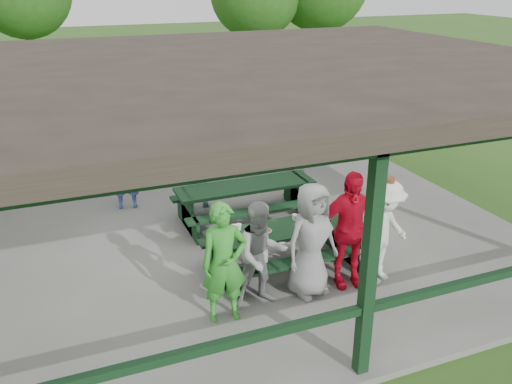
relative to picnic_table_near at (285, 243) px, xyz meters
name	(u,v)px	position (x,y,z in m)	size (l,w,h in m)	color
ground	(249,244)	(-0.16, 1.20, -0.57)	(90.00, 90.00, 0.00)	#2F571B
concrete_slab	(249,241)	(-0.16, 1.20, -0.52)	(10.00, 8.00, 0.10)	slate
pavilion_structure	(248,71)	(-0.16, 1.20, 2.59)	(10.60, 8.60, 3.24)	black
picnic_table_near	(285,243)	(0.00, 0.00, 0.00)	(2.56, 1.39, 0.75)	black
picnic_table_far	(246,198)	(0.08, 2.00, 0.00)	(2.71, 1.39, 0.75)	black
table_setting	(282,225)	(-0.04, 0.02, 0.31)	(2.44, 0.45, 0.10)	white
contestant_green	(224,263)	(-1.35, -0.93, 0.40)	(0.64, 0.42, 1.75)	green
contestant_grey_left	(261,255)	(-0.74, -0.78, 0.33)	(0.78, 0.61, 1.61)	gray
contestant_grey_mid	(311,240)	(0.06, -0.79, 0.42)	(0.87, 0.57, 1.78)	gray
contestant_red	(349,230)	(0.71, -0.77, 0.46)	(1.10, 0.46, 1.87)	red
contestant_white_fedora	(383,232)	(1.25, -0.89, 0.38)	(1.24, 0.95, 1.75)	silver
spectator_lblue	(196,173)	(-0.64, 2.97, 0.29)	(1.41, 0.45, 1.52)	#87BDD1
spectator_blue	(124,170)	(-1.99, 3.49, 0.35)	(0.60, 0.39, 1.64)	#4054A8
spectator_grey	(292,161)	(1.49, 2.87, 0.29)	(0.75, 0.58, 1.54)	#99999C
pickup_truck	(250,98)	(3.27, 9.88, 0.10)	(2.23, 4.84, 1.35)	silver
farm_trailer	(74,118)	(-2.53, 9.36, 0.09)	(3.87, 2.06, 1.34)	navy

